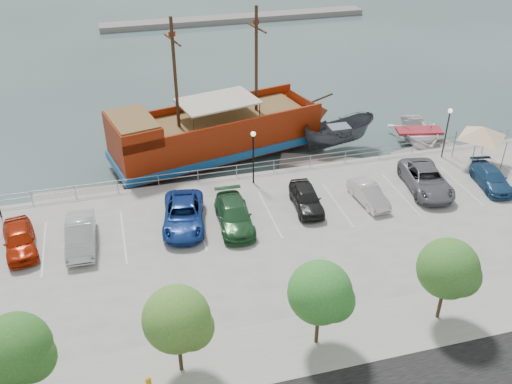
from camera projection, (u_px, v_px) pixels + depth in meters
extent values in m
plane|color=#334845|center=(278.00, 243.00, 38.45)|extent=(160.00, 160.00, 0.00)
cube|color=gray|center=(334.00, 338.00, 29.69)|extent=(100.00, 4.00, 0.05)
cylinder|color=gray|center=(249.00, 164.00, 43.85)|extent=(50.00, 0.06, 0.06)
cylinder|color=gray|center=(249.00, 168.00, 44.06)|extent=(50.00, 0.06, 0.06)
cube|color=gray|center=(235.00, 19.00, 85.70)|extent=(40.00, 3.00, 0.80)
cube|color=maroon|center=(217.00, 135.00, 47.88)|extent=(18.06, 9.10, 2.81)
cube|color=#1A5595|center=(217.00, 145.00, 48.36)|extent=(18.44, 9.49, 0.65)
cone|color=maroon|center=(312.00, 114.00, 51.66)|extent=(4.52, 5.82, 5.19)
cube|color=maroon|center=(133.00, 129.00, 43.96)|extent=(4.36, 5.99, 1.51)
cube|color=brown|center=(131.00, 119.00, 43.53)|extent=(4.05, 5.52, 0.13)
cube|color=brown|center=(222.00, 118.00, 47.33)|extent=(14.75, 7.75, 0.16)
cube|color=maroon|center=(203.00, 105.00, 48.90)|extent=(16.91, 4.04, 0.76)
cube|color=maroon|center=(229.00, 128.00, 44.99)|extent=(16.91, 4.04, 0.76)
cylinder|color=#382111|center=(256.00, 61.00, 46.33)|extent=(0.31, 0.31, 8.86)
cylinder|color=#382111|center=(175.00, 75.00, 43.54)|extent=(0.31, 0.31, 8.86)
cylinder|color=#382111|center=(256.00, 28.00, 44.91)|extent=(0.87, 3.19, 0.15)
cylinder|color=#382111|center=(172.00, 40.00, 42.12)|extent=(0.87, 3.19, 0.15)
cube|color=beige|center=(218.00, 101.00, 46.38)|extent=(7.02, 5.39, 0.13)
cylinder|color=#382111|center=(320.00, 99.00, 51.28)|extent=(2.66, 0.77, 0.64)
imported|color=#43474E|center=(338.00, 136.00, 49.44)|extent=(7.08, 3.58, 2.62)
imported|color=white|center=(418.00, 135.00, 51.07)|extent=(6.01, 7.45, 1.37)
cube|color=gray|center=(79.00, 197.00, 43.07)|extent=(6.84, 2.25, 0.39)
cube|color=#6B6158|center=(325.00, 164.00, 47.43)|extent=(7.76, 5.02, 0.43)
cube|color=gray|center=(424.00, 151.00, 49.46)|extent=(6.50, 3.14, 0.36)
cylinder|color=slate|center=(454.00, 144.00, 46.25)|extent=(0.08, 0.08, 2.30)
cylinder|color=slate|center=(484.00, 141.00, 46.76)|extent=(0.08, 0.08, 2.30)
cylinder|color=slate|center=(472.00, 160.00, 43.99)|extent=(0.08, 0.08, 2.30)
cylinder|color=slate|center=(504.00, 156.00, 44.50)|extent=(0.08, 0.08, 2.30)
pyramid|color=white|center=(484.00, 127.00, 44.31)|extent=(4.56, 4.56, 0.94)
sphere|color=#EDA717|center=(148.00, 380.00, 26.56)|extent=(0.29, 0.29, 0.29)
cylinder|color=black|center=(253.00, 159.00, 42.23)|extent=(0.12, 0.12, 4.00)
sphere|color=#FFF2CC|center=(253.00, 134.00, 41.13)|extent=(0.36, 0.36, 0.36)
cylinder|color=black|center=(446.00, 135.00, 45.76)|extent=(0.12, 0.12, 4.00)
sphere|color=#FFF2CC|center=(450.00, 111.00, 44.66)|extent=(0.36, 0.36, 0.36)
sphere|color=#2E6222|center=(15.00, 349.00, 24.61)|extent=(3.20, 3.20, 3.20)
sphere|color=#2E6222|center=(31.00, 358.00, 24.71)|extent=(2.20, 2.20, 2.20)
cylinder|color=#473321|center=(180.00, 354.00, 27.36)|extent=(0.20, 0.20, 2.20)
sphere|color=#49792B|center=(177.00, 319.00, 26.16)|extent=(3.20, 3.20, 3.20)
sphere|color=#49792B|center=(191.00, 327.00, 26.25)|extent=(2.20, 2.20, 2.20)
cylinder|color=#473321|center=(317.00, 327.00, 28.91)|extent=(0.20, 0.20, 2.20)
sphere|color=#30782B|center=(320.00, 292.00, 27.70)|extent=(3.20, 3.20, 3.20)
sphere|color=#30782B|center=(333.00, 300.00, 27.80)|extent=(2.20, 2.20, 2.20)
cylinder|color=#473321|center=(440.00, 302.00, 30.45)|extent=(0.20, 0.20, 2.20)
sphere|color=#386E28|center=(448.00, 268.00, 29.24)|extent=(3.20, 3.20, 3.20)
sphere|color=#386E28|center=(460.00, 276.00, 29.34)|extent=(2.20, 2.20, 2.20)
imported|color=#AD2207|center=(19.00, 239.00, 35.75)|extent=(2.62, 4.92, 1.59)
imported|color=#B9B9BA|center=(81.00, 235.00, 36.12)|extent=(1.86, 5.00, 1.63)
imported|color=navy|center=(184.00, 215.00, 38.08)|extent=(3.62, 6.18, 1.62)
imported|color=#275B30|center=(234.00, 215.00, 38.11)|extent=(2.44, 5.48, 1.56)
imported|color=black|center=(306.00, 198.00, 39.96)|extent=(2.20, 4.66, 1.54)
imported|color=silver|center=(369.00, 194.00, 40.61)|extent=(1.81, 4.21, 1.35)
imported|color=slate|center=(426.00, 179.00, 42.06)|extent=(3.60, 6.27, 1.65)
imported|color=navy|center=(491.00, 178.00, 42.52)|extent=(2.62, 4.88, 1.34)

